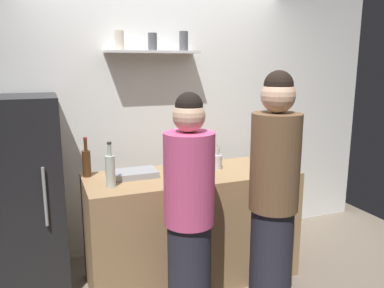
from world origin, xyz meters
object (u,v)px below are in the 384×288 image
(wine_bottle_dark_glass, at_px, (199,166))
(person_pink_top, at_px, (189,217))
(wine_bottle_amber_glass, at_px, (86,162))
(water_bottle_plastic, at_px, (284,162))
(person_brown_jacket, at_px, (273,201))
(utensil_holder, at_px, (217,162))
(baking_pan, at_px, (135,173))
(wine_bottle_pale_glass, at_px, (110,170))
(refrigerator, at_px, (22,196))
(wine_bottle_green_glass, at_px, (180,157))

(wine_bottle_dark_glass, xyz_separation_m, person_pink_top, (-0.25, -0.44, -0.22))
(wine_bottle_amber_glass, relative_size, water_bottle_plastic, 1.39)
(person_pink_top, distance_m, person_brown_jacket, 0.60)
(water_bottle_plastic, bearing_deg, wine_bottle_dark_glass, 171.40)
(utensil_holder, bearing_deg, wine_bottle_amber_glass, 171.59)
(baking_pan, xyz_separation_m, wine_bottle_pale_glass, (-0.23, -0.20, 0.11))
(refrigerator, relative_size, wine_bottle_amber_glass, 4.93)
(utensil_holder, distance_m, wine_bottle_pale_glass, 0.97)
(wine_bottle_dark_glass, bearing_deg, utensil_holder, 41.46)
(person_brown_jacket, bearing_deg, water_bottle_plastic, -28.27)
(wine_bottle_green_glass, bearing_deg, refrigerator, 172.40)
(wine_bottle_amber_glass, bearing_deg, person_brown_jacket, -39.56)
(wine_bottle_dark_glass, xyz_separation_m, water_bottle_plastic, (0.72, -0.11, -0.01))
(wine_bottle_dark_glass, distance_m, person_pink_top, 0.56)
(utensil_holder, height_order, wine_bottle_dark_glass, wine_bottle_dark_glass)
(refrigerator, relative_size, wine_bottle_dark_glass, 5.39)
(person_brown_jacket, bearing_deg, wine_bottle_dark_glass, 42.93)
(wine_bottle_green_glass, distance_m, water_bottle_plastic, 0.88)
(refrigerator, relative_size, wine_bottle_green_glass, 5.46)
(baking_pan, relative_size, wine_bottle_green_glass, 1.16)
(wine_bottle_amber_glass, distance_m, wine_bottle_pale_glass, 0.37)
(refrigerator, bearing_deg, wine_bottle_amber_glass, -13.17)
(baking_pan, bearing_deg, wine_bottle_green_glass, 12.05)
(wine_bottle_pale_glass, relative_size, water_bottle_plastic, 1.47)
(wine_bottle_pale_glass, xyz_separation_m, water_bottle_plastic, (1.41, -0.16, -0.03))
(utensil_holder, xyz_separation_m, wine_bottle_green_glass, (-0.30, 0.11, 0.04))
(utensil_holder, bearing_deg, person_pink_top, -127.41)
(wine_bottle_pale_glass, relative_size, wine_bottle_dark_glass, 1.15)
(water_bottle_plastic, bearing_deg, wine_bottle_amber_glass, 162.01)
(baking_pan, xyz_separation_m, person_brown_jacket, (0.79, -0.81, -0.06))
(person_pink_top, bearing_deg, wine_bottle_amber_glass, -42.37)
(utensil_holder, bearing_deg, baking_pan, 178.59)
(wine_bottle_green_glass, bearing_deg, person_pink_top, -105.18)
(water_bottle_plastic, height_order, person_brown_jacket, person_brown_jacket)
(utensil_holder, distance_m, water_bottle_plastic, 0.57)
(refrigerator, xyz_separation_m, wine_bottle_dark_glass, (1.32, -0.51, 0.25))
(refrigerator, distance_m, wine_bottle_pale_glass, 0.83)
(utensil_holder, relative_size, wine_bottle_pale_glass, 0.64)
(wine_bottle_pale_glass, distance_m, person_pink_top, 0.70)
(wine_bottle_green_glass, distance_m, person_brown_jacket, 0.98)
(wine_bottle_dark_glass, relative_size, water_bottle_plastic, 1.27)
(person_pink_top, bearing_deg, wine_bottle_dark_glass, -106.52)
(refrigerator, xyz_separation_m, wine_bottle_pale_glass, (0.64, -0.46, 0.27))
(refrigerator, distance_m, water_bottle_plastic, 2.15)
(wine_bottle_pale_glass, bearing_deg, person_pink_top, -48.52)
(wine_bottle_dark_glass, distance_m, person_brown_jacket, 0.66)
(baking_pan, xyz_separation_m, person_pink_top, (0.20, -0.69, -0.14))
(wine_bottle_amber_glass, height_order, wine_bottle_green_glass, wine_bottle_amber_glass)
(wine_bottle_pale_glass, relative_size, person_pink_top, 0.21)
(water_bottle_plastic, bearing_deg, wine_bottle_green_glass, 149.53)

